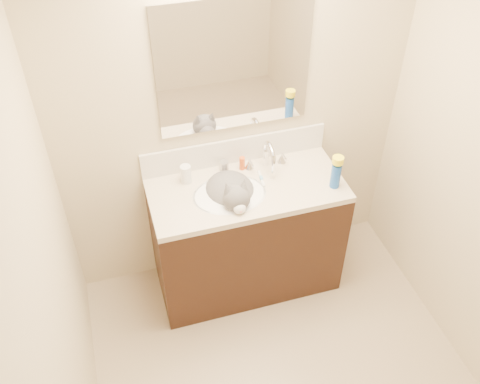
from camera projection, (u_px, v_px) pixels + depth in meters
room_shell at (320, 222)px, 2.14m from camera, size 2.24×2.54×2.52m
vanity_cabinet at (246, 239)px, 3.55m from camera, size 1.20×0.55×0.82m
counter_slab at (247, 190)px, 3.27m from camera, size 1.20×0.55×0.04m
basin at (230, 203)px, 3.25m from camera, size 0.45×0.36×0.14m
faucet at (268, 158)px, 3.34m from camera, size 0.28×0.20×0.21m
cat at (231, 194)px, 3.24m from camera, size 0.35×0.44×0.34m
backsplash at (235, 151)px, 3.39m from camera, size 1.20×0.02×0.18m
mirror at (234, 66)px, 3.00m from camera, size 0.90×0.02×0.80m
pill_bottle at (186, 174)px, 3.26m from camera, size 0.08×0.08×0.12m
pill_label at (186, 176)px, 3.27m from camera, size 0.07×0.07×0.04m
silver_jar at (224, 166)px, 3.36m from camera, size 0.07×0.07×0.07m
amber_bottle at (242, 163)px, 3.36m from camera, size 0.04×0.04×0.09m
toothbrush at (261, 179)px, 3.31m from camera, size 0.03×0.15×0.01m
toothbrush_head at (261, 178)px, 3.31m from camera, size 0.02×0.03×0.02m
spray_can at (336, 176)px, 3.21m from camera, size 0.06×0.06×0.16m
spray_cap at (338, 160)px, 3.13m from camera, size 0.07×0.07×0.04m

